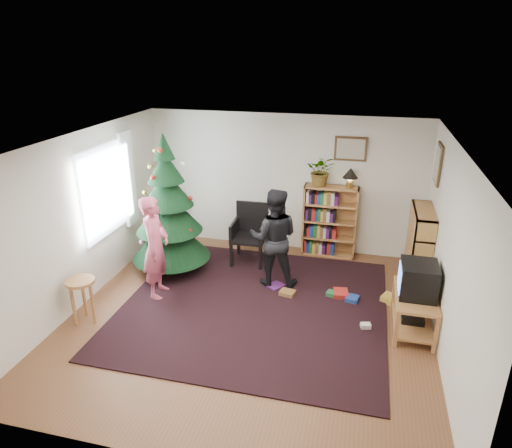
% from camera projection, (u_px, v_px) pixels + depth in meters
% --- Properties ---
extents(floor, '(5.00, 5.00, 0.00)m').
position_uv_depth(floor, '(249.00, 317.00, 6.51)').
color(floor, brown).
rests_on(floor, ground).
extents(ceiling, '(5.00, 5.00, 0.00)m').
position_uv_depth(ceiling, '(248.00, 143.00, 5.57)').
color(ceiling, white).
rests_on(ceiling, wall_back).
extents(wall_back, '(5.00, 0.02, 2.50)m').
position_uv_depth(wall_back, '(284.00, 183.00, 8.29)').
color(wall_back, silver).
rests_on(wall_back, floor).
extents(wall_front, '(5.00, 0.02, 2.50)m').
position_uv_depth(wall_front, '(173.00, 353.00, 3.79)').
color(wall_front, silver).
rests_on(wall_front, floor).
extents(wall_left, '(0.02, 5.00, 2.50)m').
position_uv_depth(wall_left, '(82.00, 220.00, 6.59)').
color(wall_left, silver).
rests_on(wall_left, floor).
extents(wall_right, '(0.02, 5.00, 2.50)m').
position_uv_depth(wall_right, '(450.00, 256.00, 5.49)').
color(wall_right, silver).
rests_on(wall_right, floor).
extents(rug, '(3.80, 3.60, 0.02)m').
position_uv_depth(rug, '(254.00, 305.00, 6.77)').
color(rug, black).
rests_on(rug, floor).
extents(window_pane, '(0.04, 1.20, 1.40)m').
position_uv_depth(window_pane, '(104.00, 191.00, 7.03)').
color(window_pane, silver).
rests_on(window_pane, wall_left).
extents(curtain, '(0.06, 0.35, 1.60)m').
position_uv_depth(curtain, '(128.00, 179.00, 7.65)').
color(curtain, white).
rests_on(curtain, wall_left).
extents(picture_back, '(0.55, 0.03, 0.42)m').
position_uv_depth(picture_back, '(351.00, 149.00, 7.75)').
color(picture_back, '#4C3319').
rests_on(picture_back, wall_back).
extents(picture_right, '(0.03, 0.50, 0.60)m').
position_uv_depth(picture_right, '(438.00, 164.00, 6.81)').
color(picture_right, '#4C3319').
rests_on(picture_right, wall_right).
extents(christmas_tree, '(1.30, 1.30, 2.36)m').
position_uv_depth(christmas_tree, '(169.00, 216.00, 7.48)').
color(christmas_tree, '#3F2816').
rests_on(christmas_tree, rug).
extents(bookshelf_back, '(0.95, 0.30, 1.30)m').
position_uv_depth(bookshelf_back, '(330.00, 220.00, 8.17)').
color(bookshelf_back, '#B78541').
rests_on(bookshelf_back, floor).
extents(bookshelf_right, '(0.30, 0.95, 1.30)m').
position_uv_depth(bookshelf_right, '(419.00, 248.00, 7.08)').
color(bookshelf_right, '#B78541').
rests_on(bookshelf_right, floor).
extents(tv_stand, '(0.53, 0.96, 0.55)m').
position_uv_depth(tv_stand, '(414.00, 309.00, 6.10)').
color(tv_stand, '#B78541').
rests_on(tv_stand, floor).
extents(crt_tv, '(0.47, 0.51, 0.44)m').
position_uv_depth(crt_tv, '(418.00, 279.00, 5.93)').
color(crt_tv, black).
rests_on(crt_tv, tv_stand).
extents(armchair, '(0.59, 0.59, 1.05)m').
position_uv_depth(armchair, '(251.00, 230.00, 8.00)').
color(armchair, black).
rests_on(armchair, rug).
extents(stool, '(0.39, 0.39, 0.66)m').
position_uv_depth(stool, '(81.00, 289.00, 6.22)').
color(stool, '#B78541').
rests_on(stool, floor).
extents(person_standing, '(0.45, 0.62, 1.60)m').
position_uv_depth(person_standing, '(156.00, 247.00, 6.79)').
color(person_standing, '#BF4C63').
rests_on(person_standing, rug).
extents(person_by_chair, '(0.85, 0.70, 1.60)m').
position_uv_depth(person_by_chair, '(274.00, 238.00, 7.11)').
color(person_by_chair, black).
rests_on(person_by_chair, rug).
extents(potted_plant, '(0.50, 0.44, 0.54)m').
position_uv_depth(potted_plant, '(321.00, 171.00, 7.88)').
color(potted_plant, gray).
rests_on(potted_plant, bookshelf_back).
extents(table_lamp, '(0.27, 0.27, 0.35)m').
position_uv_depth(table_lamp, '(350.00, 174.00, 7.78)').
color(table_lamp, '#A57F33').
rests_on(table_lamp, bookshelf_back).
extents(floor_clutter, '(1.95, 1.02, 0.08)m').
position_uv_depth(floor_clutter, '(333.00, 298.00, 6.90)').
color(floor_clutter, '#A51E19').
rests_on(floor_clutter, rug).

